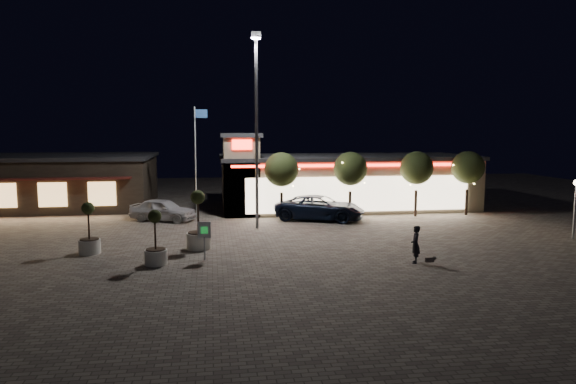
{
  "coord_description": "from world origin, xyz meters",
  "views": [
    {
      "loc": [
        -0.85,
        -24.67,
        6.29
      ],
      "look_at": [
        3.72,
        6.0,
        2.57
      ],
      "focal_mm": 32.0,
      "sensor_mm": 36.0,
      "label": 1
    }
  ],
  "objects": [
    {
      "name": "string_tree_d",
      "position": [
        18.0,
        11.0,
        3.56
      ],
      "size": [
        2.42,
        2.42,
        4.79
      ],
      "color": "#332319",
      "rests_on": "ground"
    },
    {
      "name": "dog",
      "position": [
        9.29,
        -2.37,
        0.28
      ],
      "size": [
        0.54,
        0.19,
        0.29
      ],
      "color": "#59514C",
      "rests_on": "ground"
    },
    {
      "name": "floodlight_pole",
      "position": [
        2.0,
        8.0,
        7.02
      ],
      "size": [
        0.6,
        0.4,
        12.38
      ],
      "color": "gray",
      "rests_on": "ground"
    },
    {
      "name": "string_tree_c",
      "position": [
        14.0,
        11.0,
        3.56
      ],
      "size": [
        2.42,
        2.42,
        4.79
      ],
      "color": "#332319",
      "rests_on": "ground"
    },
    {
      "name": "planter_left",
      "position": [
        -7.14,
        2.39,
        0.83
      ],
      "size": [
        1.09,
        1.09,
        2.67
      ],
      "color": "beige",
      "rests_on": "ground"
    },
    {
      "name": "string_tree_b",
      "position": [
        9.0,
        11.0,
        3.56
      ],
      "size": [
        2.42,
        2.42,
        4.79
      ],
      "color": "#332319",
      "rests_on": "ground"
    },
    {
      "name": "retail_building",
      "position": [
        9.51,
        15.82,
        2.21
      ],
      "size": [
        20.4,
        8.4,
        6.1
      ],
      "color": "gray",
      "rests_on": "ground"
    },
    {
      "name": "lamp_post_east",
      "position": [
        20.0,
        2.0,
        2.46
      ],
      "size": [
        0.36,
        0.36,
        3.48
      ],
      "color": "gray",
      "rests_on": "ground"
    },
    {
      "name": "flagpole",
      "position": [
        -1.9,
        13.0,
        4.74
      ],
      "size": [
        0.95,
        0.1,
        8.0
      ],
      "color": "white",
      "rests_on": "ground"
    },
    {
      "name": "pickup_truck",
      "position": [
        6.68,
        10.46,
        0.87
      ],
      "size": [
        6.91,
        5.13,
        1.74
      ],
      "primitive_type": "imported",
      "rotation": [
        0.0,
        0.0,
        1.17
      ],
      "color": "black",
      "rests_on": "ground"
    },
    {
      "name": "string_tree_a",
      "position": [
        4.0,
        11.0,
        3.56
      ],
      "size": [
        2.42,
        2.42,
        4.79
      ],
      "color": "#332319",
      "rests_on": "ground"
    },
    {
      "name": "planter_right",
      "position": [
        -1.62,
        2.65,
        0.98
      ],
      "size": [
        1.29,
        1.29,
        3.17
      ],
      "color": "beige",
      "rests_on": "ground"
    },
    {
      "name": "pedestrian",
      "position": [
        8.69,
        -1.88,
        0.9
      ],
      "size": [
        0.62,
        0.76,
        1.8
      ],
      "primitive_type": "imported",
      "rotation": [
        0.0,
        0.0,
        -1.9
      ],
      "color": "black",
      "rests_on": "ground"
    },
    {
      "name": "restaurant_building",
      "position": [
        -14.0,
        19.97,
        2.16
      ],
      "size": [
        16.4,
        11.0,
        4.3
      ],
      "color": "#382D23",
      "rests_on": "ground"
    },
    {
      "name": "planter_mid",
      "position": [
        -3.53,
        -0.36,
        0.81
      ],
      "size": [
        1.07,
        1.07,
        2.62
      ],
      "color": "beige",
      "rests_on": "ground"
    },
    {
      "name": "white_sedan",
      "position": [
        -4.3,
        11.73,
        0.79
      ],
      "size": [
        4.99,
        3.55,
        1.58
      ],
      "primitive_type": "imported",
      "rotation": [
        0.0,
        0.0,
        1.16
      ],
      "color": "silver",
      "rests_on": "ground"
    },
    {
      "name": "valet_sign",
      "position": [
        -1.27,
        0.12,
        1.33
      ],
      "size": [
        0.63,
        0.09,
        1.91
      ],
      "color": "gray",
      "rests_on": "ground"
    },
    {
      "name": "ground",
      "position": [
        0.0,
        0.0,
        0.0
      ],
      "size": [
        90.0,
        90.0,
        0.0
      ],
      "primitive_type": "plane",
      "color": "slate",
      "rests_on": "ground"
    }
  ]
}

